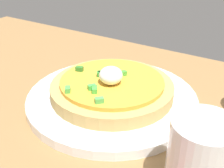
# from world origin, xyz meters

# --- Properties ---
(dining_table) EXTENTS (1.17, 0.70, 0.02)m
(dining_table) POSITION_xyz_m (0.00, 0.00, 0.01)
(dining_table) COLOR olive
(dining_table) RESTS_ON ground
(plate) EXTENTS (0.29, 0.29, 0.02)m
(plate) POSITION_xyz_m (-0.03, -0.07, 0.03)
(plate) COLOR white
(plate) RESTS_ON dining_table
(pizza) EXTENTS (0.21, 0.21, 0.06)m
(pizza) POSITION_xyz_m (-0.03, -0.07, 0.05)
(pizza) COLOR tan
(pizza) RESTS_ON plate
(cup_near) EXTENTS (0.07, 0.07, 0.10)m
(cup_near) POSITION_xyz_m (-0.21, 0.05, 0.07)
(cup_near) COLOR silver
(cup_near) RESTS_ON dining_table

